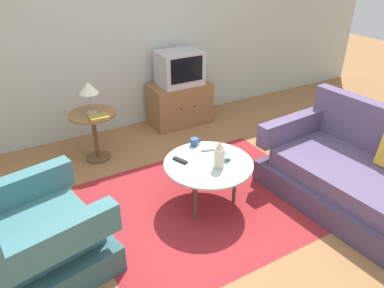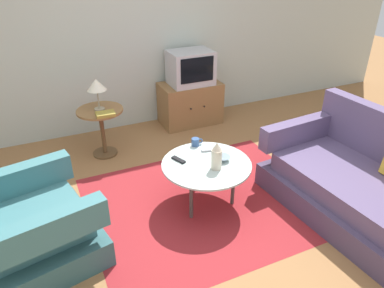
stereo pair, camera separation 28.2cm
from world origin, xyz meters
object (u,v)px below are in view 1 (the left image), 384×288
(tv_stand, at_px, (179,103))
(tv_remote_silver, at_px, (209,149))
(armchair, at_px, (34,241))
(vase, at_px, (219,155))
(couch, at_px, (359,177))
(mug, at_px, (195,142))
(book, at_px, (99,117))
(coffee_table, at_px, (208,166))
(side_table, at_px, (94,126))
(tv_remote_dark, at_px, (180,160))
(bowl, at_px, (224,157))
(table_lamp, at_px, (89,89))
(television, at_px, (179,68))

(tv_stand, relative_size, tv_remote_silver, 4.92)
(armchair, xyz_separation_m, tv_stand, (2.23, 1.86, -0.01))
(vase, height_order, tv_remote_silver, vase)
(couch, height_order, mug, couch)
(book, bearing_deg, coffee_table, -57.23)
(mug, distance_m, book, 1.10)
(tv_stand, bearing_deg, side_table, -163.12)
(tv_stand, height_order, tv_remote_dark, tv_stand)
(bowl, distance_m, tv_remote_dark, 0.42)
(bowl, xyz_separation_m, book, (-0.84, 1.20, 0.13))
(coffee_table, height_order, side_table, side_table)
(coffee_table, bearing_deg, table_lamp, 117.18)
(tv_stand, distance_m, tv_remote_dark, 1.84)
(table_lamp, bearing_deg, armchair, -121.81)
(television, bearing_deg, side_table, -163.71)
(tv_stand, relative_size, vase, 3.10)
(armchair, xyz_separation_m, couch, (2.86, -0.64, -0.00))
(couch, bearing_deg, coffee_table, 55.85)
(couch, distance_m, tv_remote_dark, 1.73)
(side_table, relative_size, tv_remote_silver, 3.49)
(side_table, xyz_separation_m, television, (1.33, 0.39, 0.38))
(couch, relative_size, vase, 6.65)
(armchair, relative_size, television, 1.86)
(couch, distance_m, tv_remote_silver, 1.47)
(armchair, distance_m, vase, 1.67)
(couch, height_order, tv_stand, couch)
(mug, height_order, tv_remote_dark, mug)
(tv_stand, height_order, mug, tv_stand)
(tv_stand, bearing_deg, armchair, -140.11)
(coffee_table, height_order, tv_remote_dark, tv_remote_dark)
(couch, bearing_deg, vase, 59.11)
(television, relative_size, mug, 4.72)
(mug, bearing_deg, television, 67.79)
(table_lamp, distance_m, tv_remote_dark, 1.37)
(armchair, xyz_separation_m, tv_remote_dark, (1.38, 0.24, 0.17))
(coffee_table, relative_size, mug, 6.92)
(couch, bearing_deg, book, 41.10)
(television, height_order, table_lamp, television)
(side_table, bearing_deg, vase, -63.54)
(tv_remote_silver, relative_size, book, 0.79)
(armchair, height_order, vase, armchair)
(side_table, relative_size, book, 2.77)
(couch, distance_m, book, 2.73)
(couch, relative_size, book, 8.36)
(side_table, height_order, tv_remote_silver, side_table)
(side_table, bearing_deg, couch, -46.95)
(tv_remote_dark, bearing_deg, table_lamp, -0.66)
(tv_stand, xyz_separation_m, tv_remote_dark, (-0.85, -1.63, 0.18))
(coffee_table, bearing_deg, vase, -69.58)
(coffee_table, xyz_separation_m, side_table, (-0.70, 1.38, 0.01))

